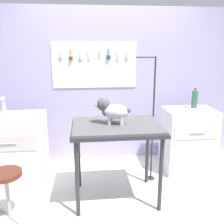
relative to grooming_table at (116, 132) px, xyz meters
name	(u,v)px	position (x,y,z in m)	size (l,w,h in m)	color
ground	(118,204)	(0.00, -0.12, -0.84)	(4.40, 4.00, 0.04)	silver
rear_wall_panel	(107,86)	(0.00, 1.16, 0.34)	(4.00, 0.11, 2.30)	#AAA0CD
grooming_table	(116,132)	(0.00, 0.00, 0.00)	(1.00, 0.71, 0.91)	#2D2D33
grooming_arm	(152,125)	(0.51, 0.38, -0.06)	(0.30, 0.11, 1.63)	#2D2D33
dog	(112,110)	(-0.05, 0.02, 0.25)	(0.39, 0.25, 0.29)	silver
counter_left	(14,150)	(-1.26, 0.46, -0.36)	(0.80, 0.58, 0.91)	silver
cabinet_right	(188,140)	(1.11, 0.62, -0.37)	(0.68, 0.54, 0.89)	silver
stool	(6,181)	(-1.15, -0.26, -0.39)	(0.32, 0.32, 0.52)	#9E9EA3
detangler_spray	(3,106)	(-1.38, 0.62, 0.18)	(0.05, 0.05, 0.21)	#ADB3B9
soda_bottle	(195,99)	(1.20, 0.71, 0.21)	(0.08, 0.08, 0.28)	#316444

